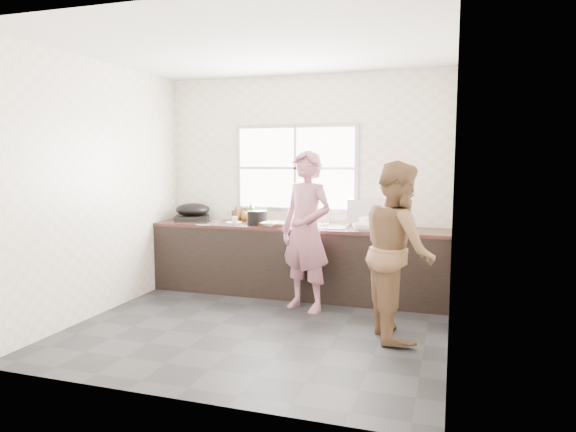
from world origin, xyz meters
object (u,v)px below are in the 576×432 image
(woman, at_px, (306,236))
(glass_jar, at_px, (235,220))
(dish_rack, at_px, (367,212))
(pot_lid_left, at_px, (206,224))
(cutting_board, at_px, (275,224))
(bottle_green, at_px, (251,212))
(bowl_mince, at_px, (271,225))
(person_side, at_px, (398,250))
(bowl_held, at_px, (324,225))
(bottle_brown_short, at_px, (245,215))
(wok, at_px, (193,210))
(plate_food, at_px, (234,222))
(pot_lid_right, at_px, (217,220))
(bottle_brown_tall, at_px, (237,214))
(black_pot, at_px, (257,218))
(burner, at_px, (192,218))
(bowl_crabs, at_px, (365,228))

(woman, distance_m, glass_jar, 1.15)
(dish_rack, distance_m, pot_lid_left, 1.98)
(cutting_board, xyz_separation_m, bottle_green, (-0.37, 0.14, 0.12))
(woman, height_order, bowl_mince, woman)
(person_side, height_order, bottle_green, person_side)
(person_side, relative_size, bowl_held, 9.36)
(person_side, distance_m, bottle_brown_short, 2.49)
(bowl_mince, distance_m, wok, 1.23)
(woman, bearing_deg, person_side, -5.04)
(plate_food, bearing_deg, pot_lid_right, 149.70)
(bottle_brown_tall, bearing_deg, glass_jar, -70.95)
(bottle_green, bearing_deg, black_pot, -44.45)
(cutting_board, relative_size, black_pot, 1.76)
(burner, bearing_deg, bowl_held, -4.23)
(cutting_board, height_order, pot_lid_left, cutting_board)
(glass_jar, xyz_separation_m, pot_lid_right, (-0.38, 0.28, -0.04))
(dish_rack, bearing_deg, bottle_green, -176.08)
(bowl_crabs, xyz_separation_m, black_pot, (-1.35, 0.14, 0.05))
(person_side, distance_m, plate_food, 2.41)
(bottle_brown_tall, bearing_deg, dish_rack, 1.54)
(cutting_board, relative_size, bottle_brown_short, 2.49)
(woman, bearing_deg, bowl_held, 106.14)
(cutting_board, height_order, plate_food, cutting_board)
(bowl_crabs, bearing_deg, plate_food, 173.42)
(black_pot, bearing_deg, bowl_held, 3.38)
(woman, height_order, bowl_crabs, woman)
(bowl_held, bearing_deg, person_side, -47.89)
(bowl_crabs, relative_size, bottle_green, 0.79)
(bowl_mince, height_order, bowl_held, same)
(pot_lid_left, distance_m, pot_lid_right, 0.39)
(bottle_brown_short, height_order, glass_jar, bottle_brown_short)
(cutting_board, distance_m, burner, 1.24)
(bowl_held, height_order, burner, burner)
(bowl_crabs, distance_m, bowl_held, 0.55)
(bowl_mince, distance_m, bowl_held, 0.63)
(bottle_green, relative_size, bottle_brown_short, 1.63)
(woman, relative_size, glass_jar, 16.96)
(bottle_green, distance_m, wok, 0.83)
(plate_food, bearing_deg, burner, 169.16)
(cutting_board, xyz_separation_m, black_pot, (-0.23, 0.01, 0.07))
(bowl_held, relative_size, dish_rack, 0.40)
(person_side, distance_m, dish_rack, 1.45)
(black_pot, height_order, pot_lid_right, black_pot)
(plate_food, bearing_deg, dish_rack, 8.51)
(bowl_held, xyz_separation_m, dish_rack, (0.48, 0.25, 0.14))
(cutting_board, xyz_separation_m, bowl_held, (0.59, 0.06, 0.01))
(cutting_board, relative_size, dish_rack, 0.96)
(woman, xyz_separation_m, bowl_held, (0.06, 0.53, 0.07))
(bottle_brown_short, bearing_deg, bowl_held, -12.89)
(bottle_brown_short, distance_m, pot_lid_right, 0.39)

